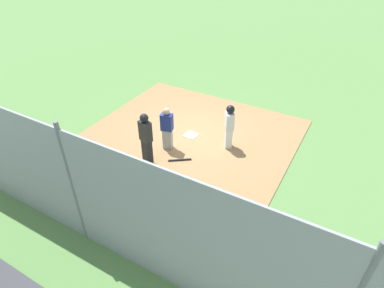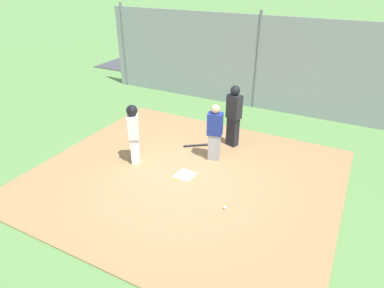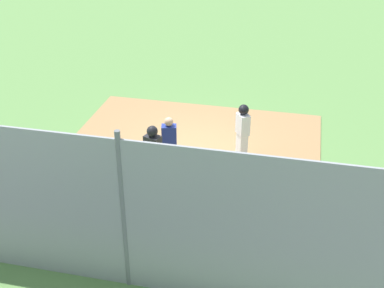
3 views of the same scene
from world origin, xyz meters
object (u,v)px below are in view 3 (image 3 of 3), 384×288
catcher (169,144)px  baseball (151,134)px  umpire (153,157)px  runner (243,128)px  home_plate (190,151)px  baseball_bat (193,181)px

catcher → baseball: 2.23m
umpire → baseball: size_ratio=23.92×
catcher → baseball: size_ratio=20.88×
catcher → runner: runner is taller
home_plate → runner: (1.45, 0.02, 0.89)m
umpire → baseball: bearing=37.2°
runner → baseball_bat: (-1.02, -1.50, -0.87)m
home_plate → runner: size_ratio=0.28×
catcher → umpire: umpire is taller
home_plate → catcher: size_ratio=0.28×
baseball → catcher: bearing=-59.4°
home_plate → catcher: 1.36m
umpire → home_plate: bearing=6.7°
home_plate → umpire: (-0.43, -2.04, 0.92)m
home_plate → baseball_bat: bearing=-73.9°
home_plate → runner: 1.70m
umpire → runner: umpire is taller
catcher → baseball_bat: (0.73, -0.42, -0.77)m
umpire → runner: size_ratio=1.11×
home_plate → umpire: bearing=-101.9°
catcher → runner: size_ratio=0.97×
runner → baseball: 3.04m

